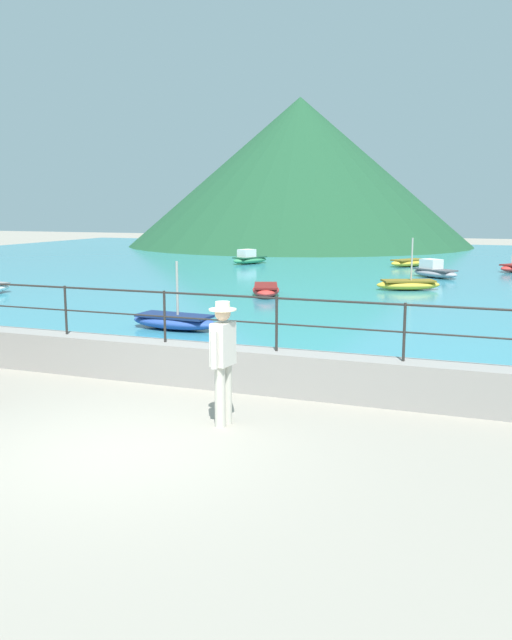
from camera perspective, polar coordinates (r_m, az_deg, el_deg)
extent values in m
plane|color=gray|center=(8.71, -11.81, -10.86)|extent=(120.00, 120.00, 0.00)
cube|color=gray|center=(11.31, -3.16, -4.00)|extent=(20.00, 0.56, 0.70)
cylinder|color=#282623|center=(12.69, -15.98, 0.82)|extent=(0.04, 0.04, 0.90)
cylinder|color=#282623|center=(11.59, -7.83, 0.29)|extent=(0.04, 0.04, 0.90)
cylinder|color=#282623|center=(10.78, 1.77, -0.33)|extent=(0.04, 0.04, 0.90)
cylinder|color=#282623|center=(10.31, 12.58, -1.02)|extent=(0.04, 0.04, 0.90)
cylinder|color=#282623|center=(11.09, -3.22, 2.13)|extent=(18.40, 0.04, 0.04)
cylinder|color=#282623|center=(11.15, -3.20, -0.01)|extent=(18.40, 0.03, 0.03)
cube|color=teal|center=(33.12, 12.88, 4.28)|extent=(64.00, 44.32, 0.06)
cone|color=#1E4C2D|center=(52.35, 3.75, 12.50)|extent=(26.33, 26.33, 11.16)
cylinder|color=beige|center=(9.42, -2.53, -6.31)|extent=(0.15, 0.15, 0.86)
cylinder|color=beige|center=(9.28, -3.10, -6.58)|extent=(0.15, 0.15, 0.86)
cube|color=beige|center=(9.17, -2.85, -2.06)|extent=(0.26, 0.39, 0.60)
cylinder|color=beige|center=(9.38, -2.10, -2.04)|extent=(0.09, 0.09, 0.52)
cylinder|color=beige|center=(8.98, -3.63, -2.58)|extent=(0.09, 0.09, 0.52)
sphere|color=beige|center=(9.09, -2.87, 0.59)|extent=(0.22, 0.22, 0.22)
cylinder|color=beige|center=(9.09, -2.88, 0.90)|extent=(0.38, 0.38, 0.02)
cylinder|color=beige|center=(9.08, -2.88, 1.27)|extent=(0.20, 0.20, 0.10)
ellipsoid|color=gold|center=(34.18, 12.96, 4.79)|extent=(2.07, 2.40, 0.36)
cube|color=brown|center=(34.17, 12.97, 5.05)|extent=(1.69, 1.94, 0.06)
ellipsoid|color=gray|center=(29.12, 15.09, 3.89)|extent=(2.36, 2.14, 0.36)
cube|color=#4D4D51|center=(29.11, 15.11, 4.18)|extent=(1.91, 1.75, 0.06)
cube|color=silver|center=(29.26, 14.78, 4.68)|extent=(1.02, 0.99, 0.40)
ellipsoid|color=#338C59|center=(34.94, -0.52, 5.14)|extent=(1.72, 2.47, 0.36)
cube|color=#1C4D31|center=(34.93, -0.52, 5.39)|extent=(1.42, 1.99, 0.06)
cube|color=silver|center=(34.73, -0.81, 5.74)|extent=(0.89, 0.98, 0.40)
ellipsoid|color=gold|center=(24.54, 12.90, 2.95)|extent=(2.47, 1.78, 0.36)
cube|color=brown|center=(24.53, 12.91, 3.30)|extent=(1.99, 1.46, 0.06)
cylinder|color=#B2A899|center=(24.48, 13.21, 5.11)|extent=(0.06, 0.06, 1.50)
ellipsoid|color=red|center=(22.45, 0.85, 2.58)|extent=(1.63, 2.47, 0.36)
cube|color=maroon|center=(22.43, 0.85, 2.96)|extent=(1.35, 1.99, 0.06)
ellipsoid|color=#2D4C9E|center=(16.40, -7.00, -0.15)|extent=(2.36, 1.08, 0.36)
cube|color=navy|center=(16.37, -7.01, 0.37)|extent=(1.89, 0.91, 0.06)
cylinder|color=#B2A899|center=(16.22, -6.76, 2.72)|extent=(0.06, 0.06, 1.31)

